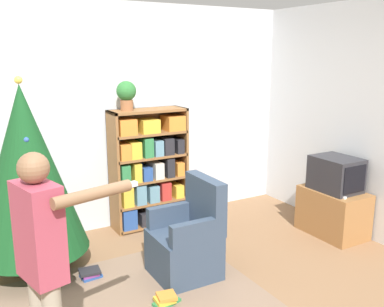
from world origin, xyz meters
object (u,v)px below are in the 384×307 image
Objects in this scene: armchair at (188,242)px; standing_person at (43,258)px; christmas_tree at (27,171)px; potted_plant at (126,94)px; bookshelf at (148,170)px; television at (336,174)px.

armchair is 1.74m from standing_person.
christmas_tree reaches higher than armchair.
armchair is at bearing -87.41° from potted_plant.
standing_person is (-0.18, -1.62, -0.10)m from christmas_tree.
potted_plant is (-0.06, 1.28, 1.27)m from armchair.
armchair is (-0.18, -1.27, -0.37)m from bookshelf.
standing_person is 4.59× the size of potted_plant.
standing_person reaches higher than bookshelf.
standing_person reaches higher than armchair.
bookshelf is 1.53× the size of armchair.
armchair is (1.24, -0.79, -0.67)m from christmas_tree.
bookshelf is 1.33m from armchair.
standing_person is at bearing -127.24° from bookshelf.
bookshelf is 0.76× the size of christmas_tree.
christmas_tree is 1.22× the size of standing_person.
armchair is at bearing -98.00° from bookshelf.
television is 0.34× the size of standing_person.
bookshelf is 4.28× the size of potted_plant.
bookshelf reaches higher than television.
christmas_tree is 2.00× the size of armchair.
potted_plant is (1.18, 0.49, 0.61)m from christmas_tree.
television is 1.93m from armchair.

